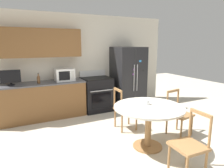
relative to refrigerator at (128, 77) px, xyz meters
The scene contains 13 objects.
ground_plane 2.66m from the refrigerator, 119.39° to the right, with size 14.00×14.00×0.00m, color beige.
back_wall 1.69m from the refrigerator, 165.57° to the left, with size 5.20×0.44×2.60m.
kitchen_counter 2.44m from the refrigerator, behind, with size 2.10×0.64×0.90m.
refrigerator is the anchor object (origin of this frame).
oven_range 1.04m from the refrigerator, behind, with size 0.76×0.68×1.08m.
microwave 1.83m from the refrigerator, behind, with size 0.46×0.35×0.31m.
countertop_tv 3.04m from the refrigerator, behind, with size 0.43×0.16×0.35m.
counter_bottle 2.45m from the refrigerator, behind, with size 0.07×0.07×0.25m.
dining_table 2.43m from the refrigerator, 112.48° to the right, with size 1.22×1.22×0.76m.
dining_chair_right 2.13m from the refrigerator, 91.75° to the right, with size 0.48×0.48×0.90m.
dining_chair_far 1.68m from the refrigerator, 123.52° to the right, with size 0.44×0.44×0.90m.
dining_chair_near 3.25m from the refrigerator, 105.62° to the right, with size 0.44×0.44×0.90m.
candle_glass 2.31m from the refrigerator, 112.63° to the right, with size 0.10×0.10×0.08m.
Camera 1 is at (-1.74, -2.69, 1.82)m, focal length 32.00 mm.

